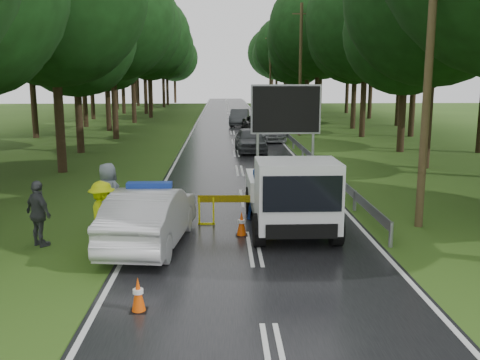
{
  "coord_description": "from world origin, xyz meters",
  "views": [
    {
      "loc": [
        -0.84,
        -13.72,
        4.54
      ],
      "look_at": [
        -0.28,
        2.99,
        1.3
      ],
      "focal_mm": 40.0,
      "sensor_mm": 36.0,
      "label": 1
    }
  ],
  "objects_px": {
    "queue_car_first": "(250,140)",
    "barrier": "(235,203)",
    "queue_car_fourth": "(239,117)",
    "queue_car_third": "(258,124)",
    "police_sedan": "(150,217)",
    "officer": "(271,197)",
    "civilian": "(259,194)",
    "queue_car_second": "(270,131)",
    "work_truck": "(290,193)"
  },
  "relations": [
    {
      "from": "work_truck",
      "to": "civilian",
      "type": "bearing_deg",
      "value": 122.69
    },
    {
      "from": "police_sedan",
      "to": "queue_car_second",
      "type": "distance_m",
      "value": 25.01
    },
    {
      "from": "barrier",
      "to": "queue_car_fourth",
      "type": "height_order",
      "value": "queue_car_fourth"
    },
    {
      "from": "queue_car_second",
      "to": "civilian",
      "type": "bearing_deg",
      "value": -96.4
    },
    {
      "from": "police_sedan",
      "to": "queue_car_third",
      "type": "distance_m",
      "value": 30.82
    },
    {
      "from": "queue_car_first",
      "to": "queue_car_second",
      "type": "distance_m",
      "value": 6.24
    },
    {
      "from": "police_sedan",
      "to": "queue_car_first",
      "type": "distance_m",
      "value": 18.79
    },
    {
      "from": "work_truck",
      "to": "queue_car_second",
      "type": "height_order",
      "value": "work_truck"
    },
    {
      "from": "queue_car_first",
      "to": "queue_car_second",
      "type": "xyz_separation_m",
      "value": [
        1.71,
        6.0,
        -0.04
      ]
    },
    {
      "from": "work_truck",
      "to": "officer",
      "type": "distance_m",
      "value": 0.66
    },
    {
      "from": "barrier",
      "to": "officer",
      "type": "distance_m",
      "value": 1.16
    },
    {
      "from": "officer",
      "to": "civilian",
      "type": "bearing_deg",
      "value": -114.6
    },
    {
      "from": "civilian",
      "to": "queue_car_second",
      "type": "xyz_separation_m",
      "value": [
        2.28,
        21.79,
        -0.13
      ]
    },
    {
      "from": "barrier",
      "to": "queue_car_fourth",
      "type": "xyz_separation_m",
      "value": [
        1.26,
        34.46,
        0.05
      ]
    },
    {
      "from": "queue_car_first",
      "to": "civilian",
      "type": "bearing_deg",
      "value": -94.7
    },
    {
      "from": "civilian",
      "to": "queue_car_second",
      "type": "bearing_deg",
      "value": 57.76
    },
    {
      "from": "queue_car_first",
      "to": "police_sedan",
      "type": "bearing_deg",
      "value": -103.96
    },
    {
      "from": "queue_car_first",
      "to": "queue_car_fourth",
      "type": "bearing_deg",
      "value": 87.65
    },
    {
      "from": "work_truck",
      "to": "officer",
      "type": "height_order",
      "value": "work_truck"
    },
    {
      "from": "barrier",
      "to": "civilian",
      "type": "bearing_deg",
      "value": 41.84
    },
    {
      "from": "queue_car_first",
      "to": "queue_car_third",
      "type": "distance_m",
      "value": 12.06
    },
    {
      "from": "queue_car_first",
      "to": "barrier",
      "type": "bearing_deg",
      "value": -97.32
    },
    {
      "from": "queue_car_third",
      "to": "queue_car_fourth",
      "type": "distance_m",
      "value": 6.15
    },
    {
      "from": "police_sedan",
      "to": "queue_car_second",
      "type": "bearing_deg",
      "value": -95.68
    },
    {
      "from": "queue_car_first",
      "to": "queue_car_fourth",
      "type": "height_order",
      "value": "queue_car_fourth"
    },
    {
      "from": "queue_car_first",
      "to": "queue_car_fourth",
      "type": "relative_size",
      "value": 0.94
    },
    {
      "from": "police_sedan",
      "to": "barrier",
      "type": "bearing_deg",
      "value": -133.25
    },
    {
      "from": "civilian",
      "to": "queue_car_third",
      "type": "relative_size",
      "value": 0.34
    },
    {
      "from": "civilian",
      "to": "queue_car_second",
      "type": "height_order",
      "value": "civilian"
    },
    {
      "from": "police_sedan",
      "to": "barrier",
      "type": "relative_size",
      "value": 2.19
    },
    {
      "from": "queue_car_third",
      "to": "queue_car_fourth",
      "type": "xyz_separation_m",
      "value": [
        -1.33,
        6.0,
        0.09
      ]
    },
    {
      "from": "officer",
      "to": "queue_car_first",
      "type": "xyz_separation_m",
      "value": [
        0.27,
        16.79,
        -0.23
      ]
    },
    {
      "from": "civilian",
      "to": "queue_car_first",
      "type": "height_order",
      "value": "civilian"
    },
    {
      "from": "work_truck",
      "to": "queue_car_second",
      "type": "bearing_deg",
      "value": 85.89
    },
    {
      "from": "work_truck",
      "to": "officer",
      "type": "relative_size",
      "value": 2.76
    },
    {
      "from": "police_sedan",
      "to": "civilian",
      "type": "distance_m",
      "value": 4.08
    },
    {
      "from": "barrier",
      "to": "officer",
      "type": "height_order",
      "value": "officer"
    },
    {
      "from": "work_truck",
      "to": "civilian",
      "type": "height_order",
      "value": "work_truck"
    },
    {
      "from": "queue_car_second",
      "to": "barrier",
      "type": "bearing_deg",
      "value": -98.18
    },
    {
      "from": "queue_car_first",
      "to": "queue_car_third",
      "type": "xyz_separation_m",
      "value": [
        1.25,
        12.0,
        -0.06
      ]
    },
    {
      "from": "civilian",
      "to": "barrier",
      "type": "bearing_deg",
      "value": -165.78
    },
    {
      "from": "officer",
      "to": "queue_car_first",
      "type": "height_order",
      "value": "officer"
    },
    {
      "from": "barrier",
      "to": "queue_car_fourth",
      "type": "bearing_deg",
      "value": 89.26
    },
    {
      "from": "queue_car_first",
      "to": "officer",
      "type": "bearing_deg",
      "value": -93.57
    },
    {
      "from": "work_truck",
      "to": "officer",
      "type": "bearing_deg",
      "value": 150.86
    },
    {
      "from": "civilian",
      "to": "queue_car_first",
      "type": "distance_m",
      "value": 15.8
    },
    {
      "from": "police_sedan",
      "to": "work_truck",
      "type": "distance_m",
      "value": 4.2
    },
    {
      "from": "queue_car_third",
      "to": "police_sedan",
      "type": "bearing_deg",
      "value": -102.92
    },
    {
      "from": "work_truck",
      "to": "queue_car_first",
      "type": "distance_m",
      "value": 17.11
    },
    {
      "from": "officer",
      "to": "civilian",
      "type": "xyz_separation_m",
      "value": [
        -0.3,
        1.0,
        -0.14
      ]
    }
  ]
}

